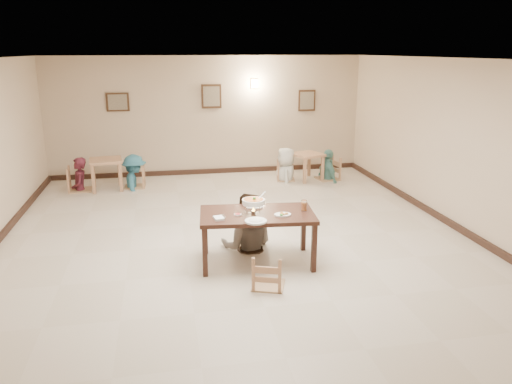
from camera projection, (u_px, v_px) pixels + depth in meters
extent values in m
plane|color=beige|center=(238.00, 243.00, 8.41)|extent=(10.00, 10.00, 0.00)
plane|color=silver|center=(236.00, 59.00, 7.58)|extent=(10.00, 10.00, 0.00)
plane|color=#C9B094|center=(208.00, 116.00, 12.72)|extent=(10.00, 0.00, 10.00)
plane|color=#C9B094|center=(351.00, 309.00, 3.27)|extent=(10.00, 0.00, 10.00)
plane|color=#C9B094|center=(463.00, 147.00, 8.71)|extent=(0.00, 10.00, 10.00)
cube|color=black|center=(209.00, 171.00, 13.09)|extent=(8.00, 0.06, 0.12)
cube|color=black|center=(453.00, 225.00, 9.10)|extent=(0.06, 10.00, 0.12)
cube|color=#392214|center=(118.00, 102.00, 12.18)|extent=(0.55, 0.03, 0.45)
cube|color=gray|center=(118.00, 102.00, 12.16)|extent=(0.45, 0.01, 0.37)
cube|color=#392214|center=(211.00, 96.00, 12.56)|extent=(0.50, 0.03, 0.60)
cube|color=gray|center=(212.00, 96.00, 12.55)|extent=(0.41, 0.01, 0.49)
cube|color=#392214|center=(307.00, 101.00, 13.05)|extent=(0.45, 0.03, 0.55)
cube|color=gray|center=(307.00, 101.00, 13.03)|extent=(0.37, 0.01, 0.45)
cube|color=#FFD88C|center=(254.00, 84.00, 12.68)|extent=(0.16, 0.05, 0.22)
cube|color=#391F16|center=(257.00, 215.00, 7.43)|extent=(1.78, 1.11, 0.06)
cube|color=#391F16|center=(205.00, 252.00, 7.08)|extent=(0.07, 0.07, 0.73)
cube|color=#391F16|center=(314.00, 248.00, 7.21)|extent=(0.07, 0.07, 0.73)
cube|color=#391F16|center=(205.00, 232.00, 7.87)|extent=(0.07, 0.07, 0.73)
cube|color=#391F16|center=(303.00, 229.00, 8.01)|extent=(0.07, 0.07, 0.73)
cube|color=tan|center=(249.00, 221.00, 8.24)|extent=(0.43, 0.43, 0.05)
cube|color=tan|center=(268.00, 258.00, 6.76)|extent=(0.43, 0.43, 0.05)
imported|color=gray|center=(247.00, 193.00, 7.97)|extent=(1.04, 0.89, 1.84)
torus|color=silver|center=(253.00, 204.00, 7.38)|extent=(0.26, 0.26, 0.01)
cylinder|color=silver|center=(253.00, 212.00, 7.41)|extent=(0.07, 0.07, 0.04)
cone|color=#FFA526|center=(253.00, 209.00, 7.39)|extent=(0.04, 0.04, 0.06)
cylinder|color=white|center=(253.00, 202.00, 7.36)|extent=(0.33, 0.33, 0.08)
cylinder|color=#A64915|center=(253.00, 200.00, 7.36)|extent=(0.29, 0.29, 0.02)
sphere|color=#2D7223|center=(254.00, 198.00, 7.34)|extent=(0.05, 0.05, 0.05)
cylinder|color=silver|center=(261.00, 196.00, 7.43)|extent=(0.16, 0.10, 0.11)
cylinder|color=silver|center=(260.00, 207.00, 7.47)|extent=(0.01, 0.01, 0.15)
cylinder|color=silver|center=(246.00, 208.00, 7.43)|extent=(0.01, 0.01, 0.15)
cylinder|color=silver|center=(255.00, 211.00, 7.28)|extent=(0.01, 0.01, 0.15)
cylinder|color=white|center=(255.00, 207.00, 7.67)|extent=(0.26, 0.26, 0.02)
ellipsoid|color=white|center=(255.00, 207.00, 7.67)|extent=(0.17, 0.14, 0.06)
cylinder|color=white|center=(256.00, 221.00, 7.04)|extent=(0.31, 0.31, 0.02)
ellipsoid|color=white|center=(256.00, 221.00, 7.04)|extent=(0.21, 0.17, 0.07)
cylinder|color=white|center=(283.00, 215.00, 7.31)|extent=(0.25, 0.25, 0.02)
sphere|color=#2D7223|center=(281.00, 215.00, 7.24)|extent=(0.04, 0.04, 0.04)
cylinder|color=white|center=(238.00, 215.00, 7.32)|extent=(0.11, 0.11, 0.02)
cylinder|color=maroon|center=(238.00, 214.00, 7.32)|extent=(0.09, 0.09, 0.01)
cube|color=white|center=(219.00, 218.00, 7.15)|extent=(0.15, 0.19, 0.03)
cube|color=silver|center=(222.00, 216.00, 7.24)|extent=(0.03, 0.19, 0.01)
cube|color=silver|center=(224.00, 216.00, 7.25)|extent=(0.03, 0.19, 0.01)
cylinder|color=white|center=(304.00, 205.00, 7.51)|extent=(0.08, 0.08, 0.17)
cylinder|color=orange|center=(304.00, 207.00, 7.51)|extent=(0.07, 0.07, 0.12)
cube|color=tan|center=(106.00, 160.00, 11.44)|extent=(0.80, 0.80, 0.06)
cube|color=tan|center=(93.00, 180.00, 11.18)|extent=(0.07, 0.07, 0.66)
cube|color=tan|center=(121.00, 178.00, 11.35)|extent=(0.07, 0.07, 0.66)
cube|color=tan|center=(93.00, 174.00, 11.72)|extent=(0.07, 0.07, 0.66)
cube|color=tan|center=(119.00, 172.00, 11.89)|extent=(0.07, 0.07, 0.66)
cube|color=tan|center=(307.00, 155.00, 12.31)|extent=(0.86, 0.86, 0.06)
cube|color=tan|center=(305.00, 171.00, 12.04)|extent=(0.07, 0.07, 0.61)
cube|color=tan|center=(322.00, 169.00, 12.31)|extent=(0.07, 0.07, 0.61)
cube|color=tan|center=(292.00, 167.00, 12.49)|extent=(0.07, 0.07, 0.61)
cube|color=tan|center=(309.00, 164.00, 12.76)|extent=(0.07, 0.07, 0.61)
cube|color=tan|center=(78.00, 170.00, 11.38)|extent=(0.50, 0.50, 0.05)
cube|color=tan|center=(134.00, 168.00, 11.67)|extent=(0.47, 0.47, 0.05)
cube|color=tan|center=(286.00, 164.00, 12.33)|extent=(0.43, 0.43, 0.05)
cube|color=tan|center=(328.00, 160.00, 12.38)|extent=(0.50, 0.50, 0.05)
imported|color=#4E1926|center=(77.00, 158.00, 11.30)|extent=(0.45, 0.61, 1.55)
imported|color=teal|center=(133.00, 155.00, 11.59)|extent=(0.68, 1.07, 1.57)
imported|color=silver|center=(286.00, 148.00, 12.22)|extent=(0.65, 0.88, 1.63)
imported|color=#5B998F|center=(329.00, 149.00, 12.31)|extent=(0.49, 0.93, 1.52)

